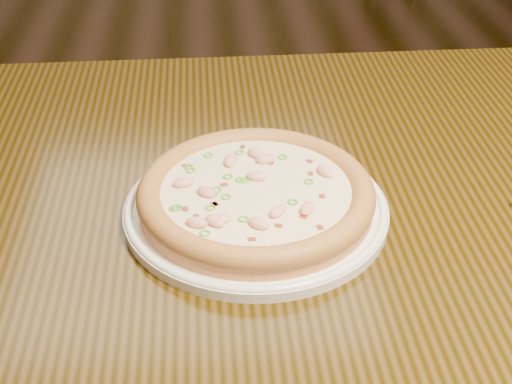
{
  "coord_description": "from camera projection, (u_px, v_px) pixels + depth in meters",
  "views": [
    {
      "loc": [
        0.13,
        -0.94,
        1.23
      ],
      "look_at": [
        0.18,
        -0.28,
        0.78
      ],
      "focal_mm": 50.0,
      "sensor_mm": 36.0,
      "label": 1
    }
  ],
  "objects": [
    {
      "name": "hero_table",
      "position": [
        345.0,
        249.0,
        0.92
      ],
      "size": [
        1.2,
        0.8,
        0.75
      ],
      "color": "black",
      "rests_on": "ground"
    },
    {
      "name": "pizza",
      "position": [
        256.0,
        194.0,
        0.8
      ],
      "size": [
        0.27,
        0.27,
        0.03
      ],
      "color": "tan",
      "rests_on": "plate"
    },
    {
      "name": "plate",
      "position": [
        256.0,
        207.0,
        0.81
      ],
      "size": [
        0.3,
        0.3,
        0.02
      ],
      "color": "white",
      "rests_on": "hero_table"
    }
  ]
}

